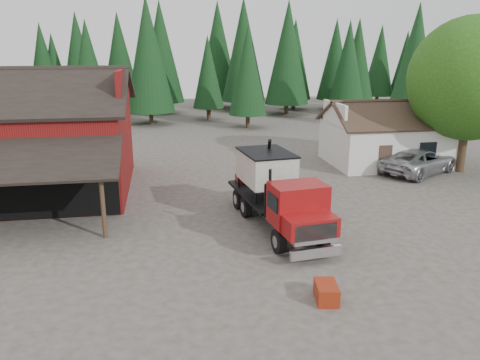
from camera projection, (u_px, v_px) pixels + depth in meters
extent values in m
plane|color=#484139|center=(237.00, 248.00, 19.74)|extent=(120.00, 120.00, 0.00)
cube|color=maroon|center=(20.00, 150.00, 26.79)|extent=(12.00, 10.00, 5.00)
cube|color=black|center=(24.00, 84.00, 28.20)|extent=(12.80, 5.53, 2.35)
cube|color=maroon|center=(123.00, 86.00, 26.78)|extent=(0.25, 7.00, 2.00)
cylinder|color=#382619|center=(103.00, 208.00, 20.46)|extent=(0.20, 0.20, 2.80)
cube|color=silver|center=(386.00, 143.00, 33.74)|extent=(8.00, 6.00, 3.00)
cube|color=#38281E|center=(399.00, 115.00, 31.70)|extent=(8.60, 3.42, 1.80)
cube|color=#38281E|center=(379.00, 109.00, 34.54)|extent=(8.60, 3.42, 1.80)
cube|color=silver|center=(335.00, 113.00, 32.48)|extent=(0.20, 4.20, 1.50)
cube|color=silver|center=(440.00, 111.00, 33.76)|extent=(0.20, 4.20, 1.50)
cube|color=#38281E|center=(385.00, 160.00, 30.77)|extent=(0.90, 0.06, 2.00)
cube|color=black|center=(428.00, 150.00, 31.08)|extent=(1.20, 0.06, 1.00)
cylinder|color=#382619|center=(462.00, 148.00, 31.50)|extent=(0.60, 0.60, 3.20)
sphere|color=#1E4F12|center=(471.00, 79.00, 30.24)|extent=(8.00, 8.00, 8.00)
sphere|color=#1E4F12|center=(445.00, 97.00, 31.14)|extent=(4.40, 4.40, 4.40)
cylinder|color=#382619|center=(248.00, 120.00, 48.93)|extent=(0.44, 0.44, 1.60)
cone|color=black|center=(248.00, 70.00, 47.54)|extent=(3.96, 3.96, 9.00)
cylinder|color=#382619|center=(409.00, 122.00, 47.69)|extent=(0.44, 0.44, 1.60)
cone|color=black|center=(415.00, 60.00, 46.02)|extent=(4.84, 4.84, 11.00)
cylinder|color=#382619|center=(151.00, 117.00, 51.13)|extent=(0.44, 0.44, 1.60)
cone|color=black|center=(148.00, 55.00, 49.32)|extent=(5.28, 5.28, 12.00)
cylinder|color=black|center=(279.00, 241.00, 19.13)|extent=(0.45, 1.06, 1.02)
cylinder|color=black|center=(322.00, 236.00, 19.68)|extent=(0.45, 1.06, 1.02)
cylinder|color=black|center=(246.00, 207.00, 23.24)|extent=(0.45, 1.06, 1.02)
cylinder|color=black|center=(282.00, 203.00, 23.78)|extent=(0.45, 1.06, 1.02)
cylinder|color=black|center=(238.00, 199.00, 24.44)|extent=(0.45, 1.06, 1.02)
cylinder|color=black|center=(273.00, 196.00, 24.98)|extent=(0.45, 1.06, 1.02)
cube|color=black|center=(275.00, 208.00, 22.04)|extent=(2.04, 8.06, 0.37)
cube|color=silver|center=(316.00, 253.00, 18.08)|extent=(2.14, 0.44, 0.42)
cube|color=silver|center=(316.00, 234.00, 17.96)|extent=(1.76, 0.32, 0.84)
cube|color=maroon|center=(310.00, 225.00, 18.43)|extent=(2.23, 1.47, 0.79)
cube|color=maroon|center=(298.00, 204.00, 19.41)|extent=(2.42, 1.85, 1.72)
cube|color=black|center=(306.00, 203.00, 18.64)|extent=(1.95, 0.32, 0.84)
cylinder|color=black|center=(270.00, 188.00, 19.78)|extent=(0.15, 0.15, 1.67)
cube|color=black|center=(289.00, 198.00, 20.27)|extent=(2.27, 0.40, 1.49)
cube|color=black|center=(266.00, 194.00, 23.17)|extent=(3.04, 5.65, 0.15)
cube|color=beige|center=(266.00, 168.00, 22.79)|extent=(2.51, 3.32, 1.49)
cone|color=beige|center=(266.00, 186.00, 23.05)|extent=(2.29, 2.29, 0.65)
cube|color=black|center=(266.00, 152.00, 22.58)|extent=(2.62, 3.42, 0.07)
cylinder|color=black|center=(268.00, 163.00, 24.17)|extent=(0.44, 2.06, 2.84)
cube|color=maroon|center=(242.00, 179.00, 24.99)|extent=(0.65, 0.81, 0.42)
cylinder|color=silver|center=(314.00, 221.00, 20.57)|extent=(0.64, 0.99, 0.52)
imported|color=#B2B5BA|center=(420.00, 161.00, 31.23)|extent=(6.65, 5.42, 1.68)
cube|color=maroon|center=(326.00, 292.00, 15.58)|extent=(0.86, 1.19, 0.60)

